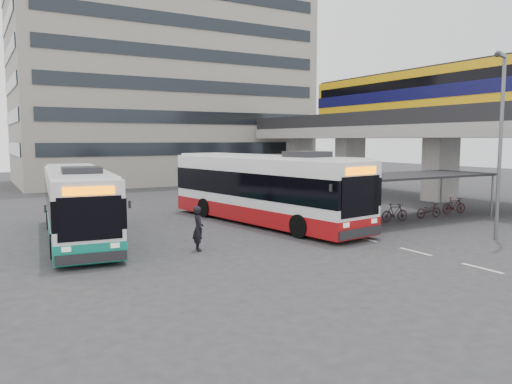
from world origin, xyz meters
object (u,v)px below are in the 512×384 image
bus_teal (78,204)px  pedestrian (198,228)px  lamp_post (500,136)px  bus_main (264,189)px

bus_teal → pedestrian: 6.20m
pedestrian → lamp_post: size_ratio=0.22×
bus_main → bus_teal: bus_main is taller
pedestrian → lamp_post: bearing=-101.2°
pedestrian → lamp_post: (12.34, -4.63, 3.73)m
bus_main → pedestrian: bus_main is taller
bus_teal → bus_main: bearing=3.3°
bus_teal → lamp_post: 18.94m
lamp_post → bus_main: bearing=105.3°
lamp_post → bus_teal: bearing=128.4°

